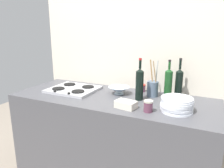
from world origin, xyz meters
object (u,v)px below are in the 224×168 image
at_px(plate_stack, 177,105).
at_px(condiment_jar_front, 148,106).
at_px(mixing_bowl, 119,90).
at_px(utensil_crock, 153,88).
at_px(wine_bottle_mid_right, 168,84).
at_px(wine_bottle_leftmost, 179,83).
at_px(condiment_jar_rear, 142,88).
at_px(stovetop_hob, 73,89).
at_px(butter_dish, 126,104).
at_px(wine_bottle_mid_left, 140,84).

xyz_separation_m(plate_stack, condiment_jar_front, (-0.19, -0.10, -0.01)).
relative_size(mixing_bowl, utensil_crock, 0.60).
height_order(wine_bottle_mid_right, utensil_crock, wine_bottle_mid_right).
xyz_separation_m(plate_stack, wine_bottle_leftmost, (-0.04, 0.34, 0.08)).
relative_size(wine_bottle_leftmost, condiment_jar_rear, 4.80).
bearing_deg(wine_bottle_mid_right, stovetop_hob, -171.96).
relative_size(plate_stack, condiment_jar_front, 2.74).
bearing_deg(mixing_bowl, plate_stack, -21.21).
bearing_deg(plate_stack, butter_dish, -165.91).
distance_m(stovetop_hob, wine_bottle_mid_left, 0.68).
relative_size(wine_bottle_mid_left, condiment_jar_front, 4.13).
bearing_deg(wine_bottle_mid_left, butter_dish, -97.16).
distance_m(utensil_crock, condiment_jar_rear, 0.16).
height_order(mixing_bowl, condiment_jar_front, condiment_jar_front).
bearing_deg(condiment_jar_front, utensil_crock, 100.44).
relative_size(wine_bottle_mid_left, wine_bottle_mid_right, 1.05).
height_order(stovetop_hob, wine_bottle_leftmost, wine_bottle_leftmost).
bearing_deg(condiment_jar_front, wine_bottle_mid_right, 79.01).
distance_m(stovetop_hob, wine_bottle_leftmost, 0.99).
xyz_separation_m(stovetop_hob, wine_bottle_leftmost, (0.97, 0.20, 0.12)).
bearing_deg(condiment_jar_rear, wine_bottle_mid_right, -25.95).
height_order(wine_bottle_mid_left, condiment_jar_rear, wine_bottle_mid_left).
bearing_deg(plate_stack, wine_bottle_mid_right, 114.62).
height_order(wine_bottle_leftmost, butter_dish, wine_bottle_leftmost).
bearing_deg(utensil_crock, condiment_jar_front, -79.56).
height_order(wine_bottle_mid_left, butter_dish, wine_bottle_mid_left).
bearing_deg(wine_bottle_mid_right, condiment_jar_rear, 154.05).
bearing_deg(condiment_jar_rear, mixing_bowl, -134.98).
height_order(butter_dish, utensil_crock, utensil_crock).
relative_size(wine_bottle_mid_left, mixing_bowl, 1.81).
bearing_deg(wine_bottle_leftmost, wine_bottle_mid_left, -146.08).
distance_m(wine_bottle_leftmost, condiment_jar_rear, 0.36).
bearing_deg(wine_bottle_leftmost, wine_bottle_mid_right, -133.85).
bearing_deg(stovetop_hob, plate_stack, -7.50).
bearing_deg(plate_stack, condiment_jar_rear, 134.72).
relative_size(wine_bottle_leftmost, mixing_bowl, 1.77).
bearing_deg(utensil_crock, stovetop_hob, -168.19).
relative_size(utensil_crock, condiment_jar_rear, 4.50).
distance_m(wine_bottle_mid_right, condiment_jar_front, 0.37).
distance_m(wine_bottle_leftmost, condiment_jar_front, 0.47).
bearing_deg(condiment_jar_rear, wine_bottle_mid_left, -78.79).
xyz_separation_m(wine_bottle_leftmost, wine_bottle_mid_left, (-0.29, -0.20, 0.01)).
bearing_deg(mixing_bowl, butter_dish, -58.05).
bearing_deg(butter_dish, plate_stack, 14.09).
distance_m(plate_stack, condiment_jar_rear, 0.55).
relative_size(stovetop_hob, plate_stack, 1.89).
xyz_separation_m(wine_bottle_leftmost, wine_bottle_mid_right, (-0.08, -0.08, 0.00)).
height_order(stovetop_hob, condiment_jar_front, condiment_jar_front).
height_order(stovetop_hob, mixing_bowl, mixing_bowl).
height_order(butter_dish, condiment_jar_front, condiment_jar_front).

